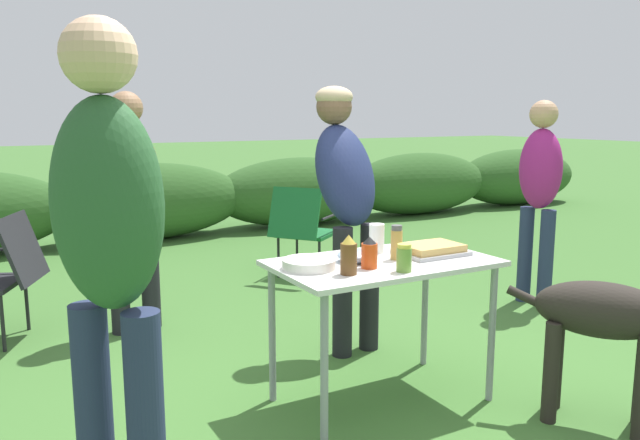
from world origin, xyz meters
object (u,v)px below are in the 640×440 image
Objects in this scene: food_tray at (431,250)px; camp_chair_near_hedge at (303,226)px; standing_person_in_olive_jacket at (346,188)px; standing_person_in_gray_fleece at (540,183)px; relish_jar at (404,258)px; hot_sauce_bottle at (369,253)px; standing_person_in_red_jacket at (130,191)px; paper_cup_stack at (377,238)px; standing_person_with_beanie at (109,243)px; plate_stack at (309,264)px; folding_table at (383,276)px; beer_bottle at (349,256)px; mixing_bowl at (356,256)px; dog at (614,319)px; spice_jar at (397,243)px.

camp_chair_near_hedge is (0.49, 2.39, -0.30)m from food_tray.
standing_person_in_olive_jacket is 1.04× the size of standing_person_in_gray_fleece.
food_tray is 2.60× the size of relish_jar.
hot_sauce_bottle is 2.32m from standing_person_in_gray_fleece.
standing_person_in_red_jacket is at bearing -105.59° from camp_chair_near_hedge.
paper_cup_stack is 1.79m from standing_person_in_red_jacket.
relish_jar is 0.07× the size of standing_person_with_beanie.
plate_stack is at bearing 152.98° from hot_sauce_bottle.
paper_cup_stack is at bearing -56.16° from camp_chair_near_hedge.
standing_person_with_beanie is at bearing -161.18° from folding_table.
beer_bottle is at bearing -61.41° from camp_chair_near_hedge.
standing_person_with_beanie is at bearing -148.05° from standing_person_in_olive_jacket.
folding_table is 0.85m from standing_person_in_olive_jacket.
paper_cup_stack is 1.01× the size of hot_sauce_bottle.
hot_sauce_bottle is 1.32m from standing_person_with_beanie.
standing_person_in_red_jacket is 1.84m from camp_chair_near_hedge.
hot_sauce_bottle reaches higher than camp_chair_near_hedge.
standing_person_in_red_jacket is 1.03× the size of standing_person_in_gray_fleece.
standing_person_with_beanie is (-3.38, -1.28, 0.11)m from standing_person_in_gray_fleece.
food_tray is 1.86× the size of mixing_bowl.
camp_chair_near_hedge is (1.64, 0.69, -0.49)m from standing_person_in_red_jacket.
relish_jar is at bearing -106.16° from paper_cup_stack.
standing_person_with_beanie reaches higher than food_tray.
beer_bottle is at bearing -160.83° from hot_sauce_bottle.
hot_sauce_bottle is 1.17m from dog.
mixing_bowl is (0.26, 0.01, 0.01)m from plate_stack.
standing_person_in_gray_fleece is at bearing 22.56° from beer_bottle.
standing_person_in_gray_fleece is at bearing -2.78° from standing_person_in_olive_jacket.
standing_person_in_red_jacket reaches higher than hot_sauce_bottle.
hot_sauce_bottle reaches higher than dog.
camp_chair_near_hedge is at bearing 73.41° from spice_jar.
folding_table is 1.92m from standing_person_in_red_jacket.
camp_chair_near_hedge is (0.83, 2.61, -0.34)m from relish_jar.
standing_person_in_red_jacket is (-1.08, 0.96, -0.06)m from standing_person_in_olive_jacket.
standing_person_in_gray_fleece is at bearing 21.99° from folding_table.
mixing_bowl is at bearing 172.94° from food_tray.
standing_person_in_olive_jacket is at bearing -56.98° from camp_chair_near_hedge.
plate_stack is 0.31× the size of dog.
hot_sauce_bottle reaches higher than folding_table.
spice_jar reaches higher than dog.
mixing_bowl is at bearing -74.37° from dog.
plate_stack reaches higher than folding_table.
standing_person_in_olive_jacket reaches higher than beer_bottle.
spice_jar is 1.55m from standing_person_with_beanie.
hot_sauce_bottle is 0.09× the size of standing_person_in_red_jacket.
camp_chair_near_hedge is at bearing 66.91° from beer_bottle.
plate_stack is 1.65× the size of paper_cup_stack.
folding_table is 0.18m from spice_jar.
standing_person_in_olive_jacket is (0.63, 0.70, 0.25)m from plate_stack.
paper_cup_stack is 0.19× the size of dog.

